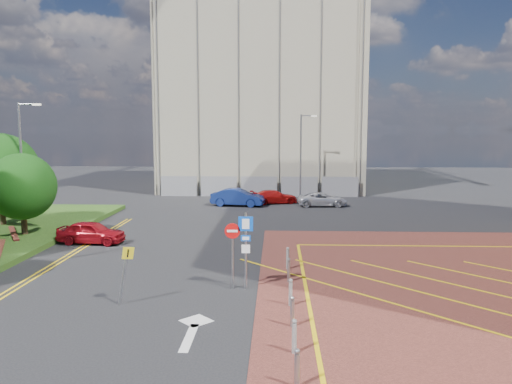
# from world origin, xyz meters

# --- Properties ---
(ground) EXTENTS (140.00, 140.00, 0.00)m
(ground) POSITION_xyz_m (0.00, 0.00, 0.00)
(ground) COLOR black
(ground) RESTS_ON ground
(tree_c) EXTENTS (4.00, 4.00, 4.90)m
(tree_c) POSITION_xyz_m (-13.50, 10.00, 3.19)
(tree_c) COLOR #3D2B1C
(tree_c) RESTS_ON grass_bed
(tree_d) EXTENTS (5.00, 5.00, 6.08)m
(tree_d) POSITION_xyz_m (-16.50, 13.00, 3.87)
(tree_d) COLOR #3D2B1C
(tree_d) RESTS_ON grass_bed
(lamp_left_far) EXTENTS (1.53, 0.16, 8.00)m
(lamp_left_far) POSITION_xyz_m (-14.42, 12.00, 4.66)
(lamp_left_far) COLOR #9EA0A8
(lamp_left_far) RESTS_ON grass_bed
(lamp_back) EXTENTS (1.53, 0.16, 8.00)m
(lamp_back) POSITION_xyz_m (4.08, 28.00, 4.36)
(lamp_back) COLOR #9EA0A8
(lamp_back) RESTS_ON ground
(sign_cluster) EXTENTS (1.17, 0.12, 3.20)m
(sign_cluster) POSITION_xyz_m (0.30, 0.98, 1.95)
(sign_cluster) COLOR #9EA0A8
(sign_cluster) RESTS_ON ground
(warning_sign) EXTENTS (0.65, 0.40, 2.25)m
(warning_sign) POSITION_xyz_m (-3.91, -1.09, 1.43)
(warning_sign) COLOR #9EA0A8
(warning_sign) RESTS_ON ground
(bollard_row) EXTENTS (0.14, 11.14, 0.90)m
(bollard_row) POSITION_xyz_m (2.30, -1.67, 0.47)
(bollard_row) COLOR #9EA0A8
(bollard_row) RESTS_ON forecourt
(construction_building) EXTENTS (21.20, 19.20, 22.00)m
(construction_building) POSITION_xyz_m (0.00, 40.00, 11.00)
(construction_building) COLOR #9E9882
(construction_building) RESTS_ON ground
(construction_fence) EXTENTS (21.60, 0.06, 2.00)m
(construction_fence) POSITION_xyz_m (1.00, 30.00, 1.00)
(construction_fence) COLOR gray
(construction_fence) RESTS_ON ground
(car_red_left) EXTENTS (3.98, 1.84, 1.32)m
(car_red_left) POSITION_xyz_m (-9.00, 8.97, 0.66)
(car_red_left) COLOR #9E0D17
(car_red_left) RESTS_ON ground
(car_blue_back) EXTENTS (4.79, 2.28, 1.51)m
(car_blue_back) POSITION_xyz_m (-1.62, 23.71, 0.76)
(car_blue_back) COLOR navy
(car_blue_back) RESTS_ON ground
(car_red_back) EXTENTS (4.51, 2.87, 1.22)m
(car_red_back) POSITION_xyz_m (1.56, 25.27, 0.61)
(car_red_back) COLOR #AA0E0E
(car_red_back) RESTS_ON ground
(car_silver_back) EXTENTS (4.34, 2.15, 1.18)m
(car_silver_back) POSITION_xyz_m (5.73, 23.87, 0.59)
(car_silver_back) COLOR silver
(car_silver_back) RESTS_ON ground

